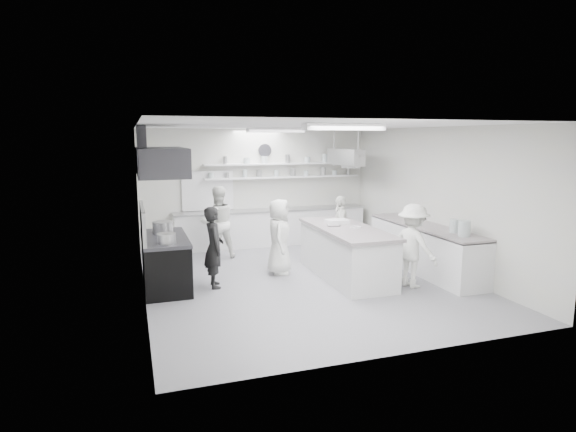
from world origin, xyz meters
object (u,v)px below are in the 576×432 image
object	(u,v)px
right_counter	(425,249)
cook_stove	(214,247)
cook_back	(218,222)
back_counter	(272,227)
prep_island	(346,254)
stove	(165,263)

from	to	relation	value
right_counter	cook_stove	size ratio (longest dim) A/B	2.16
cook_stove	cook_back	distance (m)	2.20
back_counter	right_counter	bearing A→B (deg)	-55.35
back_counter	cook_back	size ratio (longest dim) A/B	2.98
cook_stove	prep_island	bearing A→B (deg)	-93.38
stove	prep_island	size ratio (longest dim) A/B	0.68
prep_island	cook_back	bearing A→B (deg)	133.22
back_counter	prep_island	world-z (taller)	prep_island
prep_island	cook_back	distance (m)	3.21
right_counter	cook_stove	distance (m)	4.40
right_counter	stove	bearing A→B (deg)	173.48
stove	cook_back	bearing A→B (deg)	54.42
stove	cook_stove	bearing A→B (deg)	-18.96
back_counter	cook_stove	bearing A→B (deg)	-123.23
cook_back	right_counter	bearing A→B (deg)	141.95
stove	prep_island	world-z (taller)	prep_island
right_counter	prep_island	world-z (taller)	prep_island
stove	back_counter	xyz separation A→B (m)	(2.90, 2.80, 0.01)
prep_island	cook_stove	bearing A→B (deg)	176.24
prep_island	back_counter	bearing A→B (deg)	100.60
cook_stove	stove	bearing A→B (deg)	72.03
prep_island	cook_stove	distance (m)	2.63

